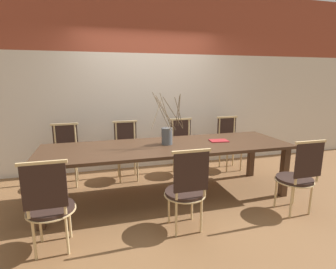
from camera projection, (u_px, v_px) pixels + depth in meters
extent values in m
plane|color=brown|center=(168.00, 196.00, 3.75)|extent=(16.00, 16.00, 0.00)
cube|color=beige|center=(148.00, 112.00, 4.86)|extent=(12.00, 0.06, 2.09)
cube|color=brown|center=(146.00, 20.00, 4.53)|extent=(12.00, 0.06, 1.11)
cube|color=#422B1C|center=(168.00, 147.00, 3.60)|extent=(3.40, 1.04, 0.04)
cube|color=#422B1C|center=(38.00, 199.00, 2.87)|extent=(0.09, 0.09, 0.72)
cube|color=#422B1C|center=(284.00, 172.00, 3.70)|extent=(0.09, 0.09, 0.72)
cube|color=#422B1C|center=(50.00, 173.00, 3.65)|extent=(0.09, 0.09, 0.72)
cube|color=#422B1C|center=(251.00, 156.00, 4.48)|extent=(0.09, 0.09, 0.72)
cylinder|color=black|center=(51.00, 208.00, 2.53)|extent=(0.44, 0.44, 0.04)
cylinder|color=tan|center=(51.00, 210.00, 2.53)|extent=(0.46, 0.46, 0.01)
cylinder|color=tan|center=(40.00, 224.00, 2.67)|extent=(0.03, 0.03, 0.41)
cylinder|color=tan|center=(70.00, 220.00, 2.75)|extent=(0.03, 0.03, 0.41)
cylinder|color=tan|center=(34.00, 240.00, 2.40)|extent=(0.03, 0.03, 0.41)
cylinder|color=tan|center=(67.00, 235.00, 2.48)|extent=(0.03, 0.03, 0.41)
cylinder|color=tan|center=(25.00, 191.00, 2.25)|extent=(0.03, 0.03, 0.52)
cylinder|color=tan|center=(63.00, 188.00, 2.33)|extent=(0.03, 0.03, 0.52)
cube|color=black|center=(44.00, 187.00, 2.28)|extent=(0.37, 0.02, 0.41)
cube|color=tan|center=(42.00, 163.00, 2.24)|extent=(0.41, 0.03, 0.03)
cylinder|color=black|center=(185.00, 192.00, 2.88)|extent=(0.44, 0.44, 0.04)
cylinder|color=tan|center=(185.00, 194.00, 2.89)|extent=(0.46, 0.46, 0.01)
cylinder|color=tan|center=(169.00, 206.00, 3.03)|extent=(0.03, 0.03, 0.41)
cylinder|color=tan|center=(192.00, 203.00, 3.10)|extent=(0.03, 0.03, 0.41)
cylinder|color=tan|center=(176.00, 219.00, 2.76)|extent=(0.03, 0.03, 0.41)
cylinder|color=tan|center=(201.00, 215.00, 2.83)|extent=(0.03, 0.03, 0.41)
cylinder|color=tan|center=(177.00, 176.00, 2.61)|extent=(0.03, 0.03, 0.52)
cylinder|color=tan|center=(205.00, 173.00, 2.69)|extent=(0.03, 0.03, 0.52)
cube|color=black|center=(191.00, 172.00, 2.64)|extent=(0.37, 0.02, 0.41)
cube|color=tan|center=(192.00, 151.00, 2.60)|extent=(0.41, 0.03, 0.03)
cylinder|color=black|center=(294.00, 179.00, 3.26)|extent=(0.44, 0.44, 0.04)
cylinder|color=tan|center=(294.00, 181.00, 3.27)|extent=(0.46, 0.46, 0.01)
cylinder|color=tan|center=(276.00, 192.00, 3.41)|extent=(0.03, 0.03, 0.41)
cylinder|color=tan|center=(294.00, 190.00, 3.48)|extent=(0.03, 0.03, 0.41)
cylinder|color=tan|center=(291.00, 202.00, 3.14)|extent=(0.03, 0.03, 0.41)
cylinder|color=tan|center=(311.00, 199.00, 3.21)|extent=(0.03, 0.03, 0.41)
cylinder|color=tan|center=(297.00, 164.00, 2.99)|extent=(0.03, 0.03, 0.52)
cylinder|color=tan|center=(319.00, 161.00, 3.07)|extent=(0.03, 0.03, 0.52)
cube|color=black|center=(309.00, 160.00, 3.02)|extent=(0.37, 0.02, 0.41)
cube|color=tan|center=(311.00, 142.00, 2.98)|extent=(0.41, 0.03, 0.03)
cylinder|color=black|center=(66.00, 159.00, 4.06)|extent=(0.44, 0.44, 0.04)
cylinder|color=tan|center=(66.00, 161.00, 4.06)|extent=(0.46, 0.46, 0.01)
cylinder|color=tan|center=(76.00, 175.00, 4.01)|extent=(0.03, 0.03, 0.41)
cylinder|color=tan|center=(56.00, 177.00, 3.93)|extent=(0.03, 0.03, 0.41)
cylinder|color=tan|center=(77.00, 169.00, 4.28)|extent=(0.03, 0.03, 0.41)
cylinder|color=tan|center=(58.00, 171.00, 4.20)|extent=(0.03, 0.03, 0.41)
cylinder|color=tan|center=(76.00, 139.00, 4.22)|extent=(0.03, 0.03, 0.52)
cylinder|color=tan|center=(55.00, 140.00, 4.14)|extent=(0.03, 0.03, 0.52)
cube|color=black|center=(65.00, 138.00, 4.18)|extent=(0.37, 0.02, 0.41)
cube|color=tan|center=(64.00, 124.00, 4.12)|extent=(0.41, 0.03, 0.03)
cylinder|color=black|center=(127.00, 154.00, 4.31)|extent=(0.44, 0.44, 0.04)
cylinder|color=tan|center=(127.00, 156.00, 4.31)|extent=(0.46, 0.46, 0.01)
cylinder|color=tan|center=(138.00, 169.00, 4.26)|extent=(0.03, 0.03, 0.41)
cylinder|color=tan|center=(120.00, 171.00, 4.18)|extent=(0.03, 0.03, 0.41)
cylinder|color=tan|center=(135.00, 164.00, 4.53)|extent=(0.03, 0.03, 0.41)
cylinder|color=tan|center=(118.00, 165.00, 4.45)|extent=(0.03, 0.03, 0.41)
cylinder|color=tan|center=(134.00, 135.00, 4.46)|extent=(0.03, 0.03, 0.52)
cylinder|color=tan|center=(116.00, 136.00, 4.38)|extent=(0.03, 0.03, 0.52)
cube|color=black|center=(125.00, 134.00, 4.42)|extent=(0.37, 0.02, 0.41)
cube|color=tan|center=(125.00, 122.00, 4.37)|extent=(0.41, 0.03, 0.03)
cylinder|color=black|center=(184.00, 150.00, 4.56)|extent=(0.44, 0.44, 0.04)
cylinder|color=tan|center=(184.00, 151.00, 4.57)|extent=(0.46, 0.46, 0.01)
cylinder|color=tan|center=(194.00, 164.00, 4.51)|extent=(0.03, 0.03, 0.41)
cylinder|color=tan|center=(178.00, 166.00, 4.44)|extent=(0.03, 0.03, 0.41)
cylinder|color=tan|center=(189.00, 159.00, 4.78)|extent=(0.03, 0.03, 0.41)
cylinder|color=tan|center=(174.00, 161.00, 4.71)|extent=(0.03, 0.03, 0.41)
cylinder|color=tan|center=(189.00, 132.00, 4.72)|extent=(0.03, 0.03, 0.52)
cylinder|color=tan|center=(173.00, 133.00, 4.64)|extent=(0.03, 0.03, 0.52)
cube|color=black|center=(181.00, 131.00, 4.68)|extent=(0.37, 0.02, 0.41)
cube|color=tan|center=(181.00, 119.00, 4.63)|extent=(0.41, 0.03, 0.03)
cylinder|color=black|center=(231.00, 147.00, 4.80)|extent=(0.44, 0.44, 0.04)
cylinder|color=tan|center=(231.00, 148.00, 4.81)|extent=(0.46, 0.46, 0.01)
cylinder|color=tan|center=(241.00, 160.00, 4.75)|extent=(0.03, 0.03, 0.41)
cylinder|color=tan|center=(227.00, 161.00, 4.68)|extent=(0.03, 0.03, 0.41)
cylinder|color=tan|center=(233.00, 155.00, 5.02)|extent=(0.03, 0.03, 0.41)
cylinder|color=tan|center=(220.00, 157.00, 4.95)|extent=(0.03, 0.03, 0.41)
cylinder|color=tan|center=(234.00, 130.00, 4.96)|extent=(0.03, 0.03, 0.52)
cylinder|color=tan|center=(219.00, 130.00, 4.88)|extent=(0.03, 0.03, 0.52)
cube|color=black|center=(227.00, 129.00, 4.92)|extent=(0.37, 0.02, 0.41)
cube|color=tan|center=(227.00, 117.00, 4.87)|extent=(0.41, 0.03, 0.03)
cylinder|color=#4C5156|center=(167.00, 136.00, 3.62)|extent=(0.15, 0.15, 0.23)
cylinder|color=brown|center=(166.00, 111.00, 3.47)|extent=(0.15, 0.08, 0.48)
cylinder|color=brown|center=(179.00, 113.00, 3.48)|extent=(0.22, 0.29, 0.44)
cylinder|color=brown|center=(165.00, 114.00, 3.43)|extent=(0.23, 0.12, 0.43)
cylinder|color=brown|center=(173.00, 113.00, 3.42)|extent=(0.31, 0.10, 0.44)
cylinder|color=brown|center=(157.00, 114.00, 3.62)|extent=(0.21, 0.25, 0.38)
cylinder|color=brown|center=(179.00, 111.00, 3.55)|extent=(0.09, 0.33, 0.48)
cylinder|color=brown|center=(166.00, 113.00, 3.42)|extent=(0.26, 0.11, 0.45)
cylinder|color=brown|center=(161.00, 111.00, 3.43)|extent=(0.20, 0.21, 0.49)
cylinder|color=brown|center=(178.00, 111.00, 3.57)|extent=(0.05, 0.30, 0.45)
cube|color=maroon|center=(219.00, 141.00, 3.82)|extent=(0.28, 0.21, 0.01)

